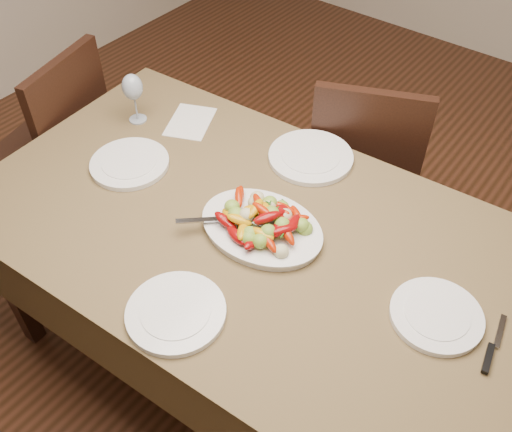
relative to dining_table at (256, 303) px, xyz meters
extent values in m
plane|color=#402213|center=(0.10, -0.12, -0.38)|extent=(6.00, 6.00, 0.00)
cube|color=brown|center=(0.00, 0.00, 0.00)|extent=(1.90, 1.15, 0.76)
ellipsoid|color=white|center=(0.02, 0.01, 0.39)|extent=(0.40, 0.30, 0.02)
cylinder|color=white|center=(-0.53, -0.02, 0.39)|extent=(0.27, 0.27, 0.02)
cylinder|color=white|center=(0.58, 0.04, 0.39)|extent=(0.25, 0.25, 0.02)
cylinder|color=white|center=(-0.06, 0.39, 0.39)|extent=(0.29, 0.29, 0.02)
cylinder|color=white|center=(0.02, -0.38, 0.39)|extent=(0.27, 0.27, 0.02)
cube|color=silver|center=(-0.54, 0.29, 0.38)|extent=(0.22, 0.25, 0.00)
camera|label=1|loc=(0.73, -0.95, 1.65)|focal=40.00mm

